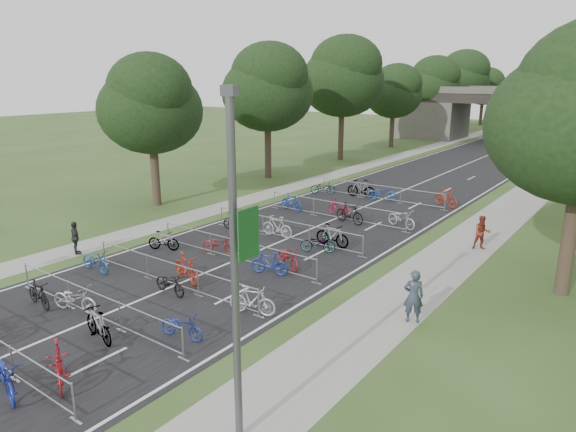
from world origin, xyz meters
name	(u,v)px	position (x,y,z in m)	size (l,w,h in m)	color
road	(482,158)	(0.00, 50.00, 0.01)	(11.00, 140.00, 0.01)	black
sidewalk_right	(566,165)	(8.00, 50.00, 0.01)	(3.00, 140.00, 0.01)	gray
sidewalk_left	(415,152)	(-7.50, 50.00, 0.01)	(2.00, 140.00, 0.01)	gray
lane_markings	(482,158)	(0.00, 50.00, 0.00)	(0.12, 140.00, 0.00)	silver
overpass_bridge	(520,115)	(0.00, 65.00, 3.53)	(31.00, 8.00, 7.05)	#4B4943
lamppost	(236,271)	(8.33, 2.00, 4.28)	(0.61, 0.65, 8.21)	#4C4C51
tree_left_0	(151,107)	(-11.39, 15.93, 6.49)	(6.72, 6.72, 10.25)	#33261C
tree_left_1	(268,90)	(-11.39, 27.93, 7.30)	(7.56, 7.56, 11.53)	#33261C
tree_left_2	(343,79)	(-11.39, 39.93, 8.12)	(8.40, 8.40, 12.81)	#33261C
tree_left_3	(394,92)	(-11.39, 51.93, 6.49)	(6.72, 6.72, 10.25)	#33261C
tree_left_4	(433,84)	(-11.39, 63.93, 7.30)	(7.56, 7.56, 11.53)	#33261C
tree_left_5	(462,78)	(-11.39, 75.93, 8.12)	(8.40, 8.40, 12.81)	#33261C
tree_left_6	(484,87)	(-11.39, 87.93, 6.49)	(6.72, 6.72, 10.25)	#33261C
barrier_row_1	(93,305)	(0.00, 3.60, 0.55)	(9.70, 0.08, 1.10)	#9FA2A6
barrier_row_2	(172,274)	(0.00, 7.20, 0.55)	(9.70, 0.08, 1.10)	#9FA2A6
barrier_row_3	(234,250)	(0.00, 11.00, 0.55)	(9.70, 0.08, 1.10)	#9FA2A6
barrier_row_4	(285,230)	(0.00, 15.00, 0.55)	(9.70, 0.08, 1.10)	#9FA2A6
barrier_row_5	(335,210)	(0.00, 20.00, 0.55)	(9.70, 0.08, 1.10)	#9FA2A6
barrier_row_6	(380,193)	(0.00, 26.00, 0.55)	(9.70, 0.08, 1.10)	#9FA2A6
bike_2	(6,377)	(2.10, -0.44, 0.54)	(0.72, 2.07, 1.09)	navy
bike_3	(59,365)	(2.82, 0.66, 0.61)	(0.58, 2.04, 1.23)	maroon
bike_4	(39,294)	(-2.55, 2.97, 0.52)	(0.48, 1.71, 1.03)	black
bike_5	(75,299)	(-1.10, 3.55, 0.51)	(0.67, 1.92, 1.01)	#ABAAB2
bike_6	(98,325)	(1.50, 2.78, 0.55)	(0.52, 1.85, 1.11)	#9FA2A6
bike_7	(182,326)	(3.57, 4.50, 0.44)	(0.58, 1.68, 0.88)	navy
bike_8	(95,261)	(-4.03, 6.36, 0.50)	(0.66, 1.90, 1.00)	navy
bike_9	(186,268)	(0.10, 7.91, 0.62)	(0.58, 2.05, 1.23)	maroon
bike_10	(170,283)	(0.51, 6.67, 0.45)	(0.60, 1.73, 0.91)	black
bike_11	(252,301)	(4.30, 7.21, 0.55)	(0.51, 1.82, 1.09)	#AFAFB7
bike_12	(164,241)	(-3.84, 10.05, 0.49)	(0.46, 1.63, 0.98)	#9FA2A6
bike_13	(219,244)	(-1.33, 11.36, 0.47)	(0.62, 1.78, 0.94)	maroon
bike_14	(269,263)	(2.39, 10.63, 0.52)	(0.49, 1.74, 1.04)	navy
bike_15	(288,257)	(2.56, 11.78, 0.52)	(0.69, 1.98, 1.04)	maroon
bike_16	(239,222)	(-3.09, 14.80, 0.51)	(0.67, 1.94, 1.02)	black
bike_17	(277,227)	(-0.65, 15.13, 0.58)	(0.54, 1.93, 1.16)	#A7A6AE
bike_18	(318,243)	(2.48, 14.34, 0.45)	(0.60, 1.72, 0.90)	#9FA2A6
bike_19	(332,235)	(2.57, 15.52, 0.58)	(0.55, 1.94, 1.16)	#9FA2A6
bike_20	(291,202)	(-3.30, 20.08, 0.56)	(0.53, 1.87, 1.12)	navy
bike_21	(339,208)	(-0.10, 20.70, 0.54)	(0.71, 2.04, 1.07)	maroon
bike_22	(350,213)	(1.18, 19.72, 0.61)	(0.57, 2.03, 1.22)	black
bike_23	(402,219)	(3.99, 20.73, 0.54)	(0.71, 2.05, 1.08)	#B2B2BA
bike_24	(323,188)	(-4.30, 25.39, 0.47)	(0.62, 1.78, 0.94)	#9FA2A6
bike_25	(361,189)	(-1.55, 26.14, 0.63)	(0.59, 2.09, 1.25)	#9FA2A6
bike_26	(382,193)	(0.11, 26.09, 0.53)	(0.70, 2.01, 1.05)	#1A3E93
bike_27	(446,197)	(4.30, 26.98, 0.63)	(0.59, 2.09, 1.25)	maroon
pedestrian_a	(413,296)	(9.20, 10.12, 0.96)	(0.70, 0.46, 1.93)	#2B3441
pedestrian_b	(482,233)	(8.79, 19.54, 0.86)	(0.83, 0.65, 1.71)	maroon
pedestrian_c	(75,238)	(-6.80, 7.14, 0.82)	(0.96, 0.40, 1.64)	#242427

